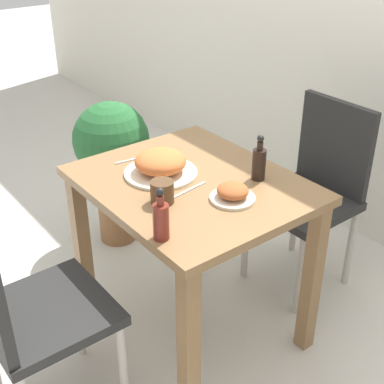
# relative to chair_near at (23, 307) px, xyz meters

# --- Properties ---
(ground_plane) EXTENTS (16.00, 16.00, 0.00)m
(ground_plane) POSITION_rel_chair_near_xyz_m (-0.02, 0.73, -0.52)
(ground_plane) COLOR beige
(dining_table) EXTENTS (0.88, 0.73, 0.75)m
(dining_table) POSITION_rel_chair_near_xyz_m (-0.02, 0.73, 0.10)
(dining_table) COLOR olive
(dining_table) RESTS_ON ground_plane
(chair_near) EXTENTS (0.42, 0.42, 0.91)m
(chair_near) POSITION_rel_chair_near_xyz_m (0.00, 0.00, 0.00)
(chair_near) COLOR black
(chair_near) RESTS_ON ground_plane
(chair_far) EXTENTS (0.42, 0.42, 0.91)m
(chair_far) POSITION_rel_chair_near_xyz_m (0.02, 1.43, 0.00)
(chair_far) COLOR black
(chair_far) RESTS_ON ground_plane
(food_plate) EXTENTS (0.29, 0.29, 0.10)m
(food_plate) POSITION_rel_chair_near_xyz_m (-0.14, 0.67, 0.28)
(food_plate) COLOR beige
(food_plate) RESTS_ON dining_table
(side_plate) EXTENTS (0.17, 0.17, 0.06)m
(side_plate) POSITION_rel_chair_near_xyz_m (0.18, 0.76, 0.26)
(side_plate) COLOR beige
(side_plate) RESTS_ON dining_table
(drink_cup) EXTENTS (0.09, 0.09, 0.08)m
(drink_cup) POSITION_rel_chair_near_xyz_m (0.04, 0.55, 0.27)
(drink_cup) COLOR #4C331E
(drink_cup) RESTS_ON dining_table
(sauce_bottle) EXTENTS (0.05, 0.05, 0.18)m
(sauce_bottle) POSITION_rel_chair_near_xyz_m (0.12, 0.94, 0.30)
(sauce_bottle) COLOR black
(sauce_bottle) RESTS_ON dining_table
(condiment_bottle) EXTENTS (0.05, 0.05, 0.18)m
(condiment_bottle) POSITION_rel_chair_near_xyz_m (0.23, 0.41, 0.30)
(condiment_bottle) COLOR maroon
(condiment_bottle) RESTS_ON dining_table
(fork_utensil) EXTENTS (0.03, 0.20, 0.00)m
(fork_utensil) POSITION_rel_chair_near_xyz_m (-0.32, 0.67, 0.23)
(fork_utensil) COLOR silver
(fork_utensil) RESTS_ON dining_table
(spoon_utensil) EXTENTS (0.03, 0.19, 0.00)m
(spoon_utensil) POSITION_rel_chair_near_xyz_m (0.03, 0.67, 0.23)
(spoon_utensil) COLOR silver
(spoon_utensil) RESTS_ON dining_table
(potted_plant_left) EXTENTS (0.40, 0.40, 0.81)m
(potted_plant_left) POSITION_rel_chair_near_xyz_m (-0.85, 0.84, 0.02)
(potted_plant_left) COLOR brown
(potted_plant_left) RESTS_ON ground_plane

